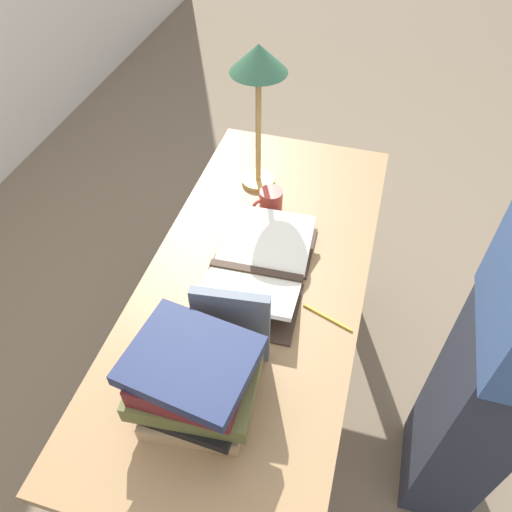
# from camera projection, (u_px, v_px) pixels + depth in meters

# --- Properties ---
(ground_plane) EXTENTS (12.00, 12.00, 0.00)m
(ground_plane) POSITION_uv_depth(u_px,v_px,m) (255.00, 401.00, 1.97)
(ground_plane) COLOR #70604C
(reading_desk) EXTENTS (1.40, 0.62, 0.75)m
(reading_desk) POSITION_uv_depth(u_px,v_px,m) (255.00, 301.00, 1.50)
(reading_desk) COLOR #937047
(reading_desk) RESTS_ON ground_plane
(open_book) EXTENTS (0.45, 0.29, 0.08)m
(open_book) POSITION_uv_depth(u_px,v_px,m) (257.00, 268.00, 1.40)
(open_book) COLOR #38281E
(open_book) RESTS_ON reading_desk
(book_stack_tall) EXTENTS (0.24, 0.28, 0.21)m
(book_stack_tall) POSITION_uv_depth(u_px,v_px,m) (194.00, 382.00, 1.07)
(book_stack_tall) COLOR tan
(book_stack_tall) RESTS_ON reading_desk
(book_standing_upright) EXTENTS (0.04, 0.18, 0.23)m
(book_standing_upright) POSITION_uv_depth(u_px,v_px,m) (231.00, 325.00, 1.16)
(book_standing_upright) COLOR slate
(book_standing_upright) RESTS_ON reading_desk
(reading_lamp) EXTENTS (0.17, 0.17, 0.48)m
(reading_lamp) POSITION_uv_depth(u_px,v_px,m) (259.00, 73.00, 1.42)
(reading_lamp) COLOR tan
(reading_lamp) RESTS_ON reading_desk
(coffee_mug) EXTENTS (0.08, 0.09, 0.09)m
(coffee_mug) POSITION_uv_depth(u_px,v_px,m) (270.00, 202.00, 1.57)
(coffee_mug) COLOR #B74238
(coffee_mug) RESTS_ON reading_desk
(pencil) EXTENTS (0.06, 0.14, 0.01)m
(pencil) POSITION_uv_depth(u_px,v_px,m) (327.00, 318.00, 1.31)
(pencil) COLOR gold
(pencil) RESTS_ON reading_desk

